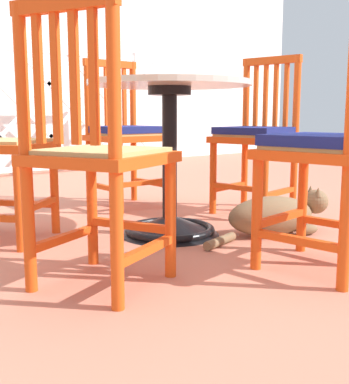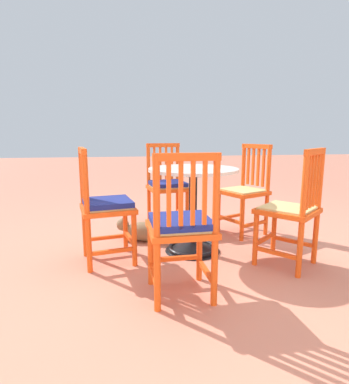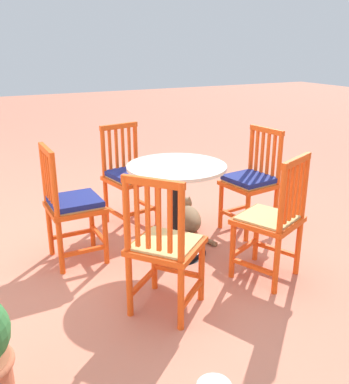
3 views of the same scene
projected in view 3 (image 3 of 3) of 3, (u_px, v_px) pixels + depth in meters
ground_plane at (184, 259)px, 3.37m from camera, size 24.00×24.00×0.00m
cafe_table at (177, 219)px, 3.39m from camera, size 0.76×0.76×0.73m
orange_chair_at_corner at (72, 206)px, 3.22m from camera, size 0.41×0.41×0.91m
orange_chair_near_fence at (164, 248)px, 2.60m from camera, size 0.56×0.56×0.91m
orange_chair_facing_out at (272, 221)px, 2.98m from camera, size 0.53×0.53×0.91m
orange_chair_tucked_in at (251, 182)px, 3.77m from camera, size 0.45×0.45×0.91m
orange_chair_by_planter at (129, 177)px, 3.91m from camera, size 0.47×0.47×0.91m
tabby_cat at (189, 217)px, 3.93m from camera, size 0.74×0.34×0.23m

